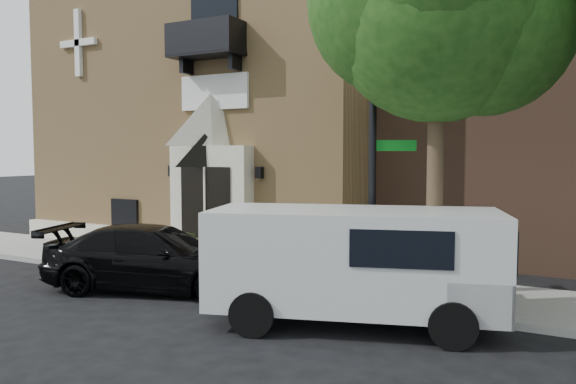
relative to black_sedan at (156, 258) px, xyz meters
The scene contains 11 objects.
ground 1.04m from the black_sedan, 85.43° to the left, with size 120.00×120.00×0.00m, color black.
sidewalk 2.55m from the black_sedan, 64.57° to the left, with size 42.00×3.00×0.15m, color gray.
church 9.95m from the black_sedan, 108.65° to the left, with size 12.20×11.01×9.30m.
street_tree_left 8.03m from the black_sedan, ahead, with size 4.97×4.38×7.77m.
black_sedan is the anchor object (origin of this frame).
cargo_van 5.19m from the black_sedan, ahead, with size 5.55×3.51×2.12m.
street_sign 5.51m from the black_sedan, 15.23° to the left, with size 1.17×0.92×6.08m.
fire_hydrant 6.32m from the black_sedan, ahead, with size 0.42×0.34×0.74m.
dumpster 5.73m from the black_sedan, 12.52° to the left, with size 2.06×1.56×1.19m.
planter 3.10m from the black_sedan, 110.75° to the left, with size 0.70×0.61×0.78m, color #465D28.
pedestrian_near 6.73m from the black_sedan, 22.00° to the left, with size 0.62×0.41×1.70m, color black.
Camera 1 is at (8.62, -10.49, 3.15)m, focal length 35.00 mm.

